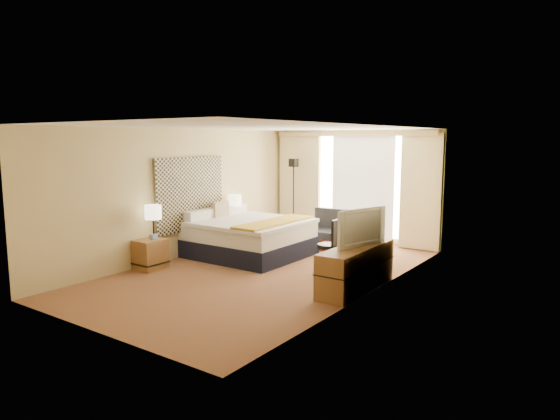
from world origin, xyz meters
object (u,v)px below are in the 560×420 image
Objects in this scene: desk_chair at (331,248)px; loveseat at (337,236)px; television at (357,226)px; lamp_right at (235,201)px; nightstand_left at (150,254)px; floor_lamp at (293,182)px; bed at (248,237)px; lamp_left at (153,213)px; nightstand_right at (237,234)px; media_dresser at (356,268)px.

loveseat is at bearing 113.23° from desk_chair.
desk_chair is 1.22m from television.
loveseat is 2.30× the size of lamp_right.
nightstand_left is 0.29× the size of floor_lamp.
television is at bearing -19.51° from lamp_right.
floor_lamp is at bearing 99.12° from bed.
floor_lamp is 4.07m from lamp_left.
nightstand_right is 0.57× the size of desk_chair.
loveseat is 1.46× the size of desk_chair.
nightstand_left is 0.52× the size of television.
lamp_left is at bearing 122.77° from television.
nightstand_right is 0.90× the size of lamp_right.
loveseat is (1.98, 1.04, 0.00)m from nightstand_right.
nightstand_left is 2.07m from bed.
nightstand_left is 0.39× the size of loveseat.
bed is 1.14× the size of floor_lamp.
lamp_left is 0.61× the size of television.
media_dresser reaches higher than nightstand_right.
nightstand_right is 0.52× the size of television.
television is (3.61, 1.09, -0.04)m from lamp_left.
bed is 1.99m from desk_chair.
desk_chair is 1.50× the size of lamp_left.
television is (2.84, -0.75, 0.61)m from bed.
lamp_left is at bearing -149.90° from desk_chair.
lamp_right is at bearing -156.45° from loveseat.
bed is (0.81, -0.60, 0.12)m from nightstand_right.
lamp_left is at bearing -112.66° from bed.
floor_lamp reaches higher than nightstand_right.
lamp_left reaches higher than nightstand_right.
nightstand_left is at bearing -149.34° from desk_chair.
nightstand_right is 3.96m from television.
lamp_left is at bearing -95.82° from floor_lamp.
media_dresser is 1.28× the size of loveseat.
floor_lamp reaches higher than bed.
media_dresser is 3.03m from loveseat.
lamp_right reaches higher than desk_chair.
floor_lamp is 3.14× the size of lamp_right.
television is (3.67, -1.30, -0.02)m from lamp_right.
floor_lamp reaches higher than desk_chair.
television reaches higher than loveseat.
media_dresser is (3.70, 1.05, 0.07)m from nightstand_left.
loveseat reaches higher than nightstand_left.
bed is at bearing -130.52° from loveseat.
lamp_right is (-0.83, 0.55, 0.63)m from bed.
lamp_left reaches higher than lamp_right.
floor_lamp is at bearing 84.18° from lamp_left.
bed is 2.09× the size of television.
bed reaches higher than loveseat.
lamp_left is (0.04, 0.07, 0.77)m from nightstand_left.
television is at bearing 115.75° from media_dresser.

